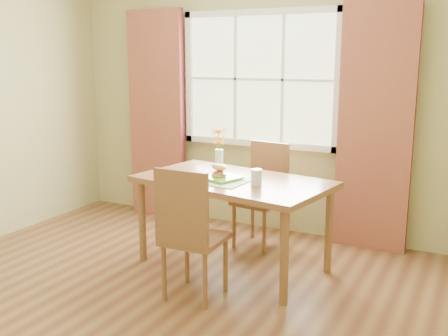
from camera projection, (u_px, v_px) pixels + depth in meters
room at (148, 113)px, 3.50m from camera, size 4.24×3.84×2.74m
window at (259, 79)px, 5.09m from camera, size 1.62×0.06×1.32m
curtain_left at (157, 115)px, 5.61m from camera, size 0.65×0.08×2.20m
curtain_right at (375, 129)px, 4.59m from camera, size 0.65×0.08×2.20m
dining_table at (233, 188)px, 4.25m from camera, size 1.66×1.10×0.75m
chair_near at (189, 229)px, 3.67m from camera, size 0.42×0.42×0.98m
chair_far at (263, 190)px, 4.81m from camera, size 0.45×0.45×0.95m
placemat at (217, 181)px, 4.15m from camera, size 0.47×0.36×0.01m
plate at (222, 179)px, 4.19m from camera, size 0.34×0.34×0.01m
croissant_sandwich at (219, 171)px, 4.18m from camera, size 0.18×0.16×0.11m
water_glass at (256, 178)px, 4.01m from camera, size 0.08×0.08×0.13m
flower_vase at (219, 145)px, 4.54m from camera, size 0.15×0.15×0.37m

